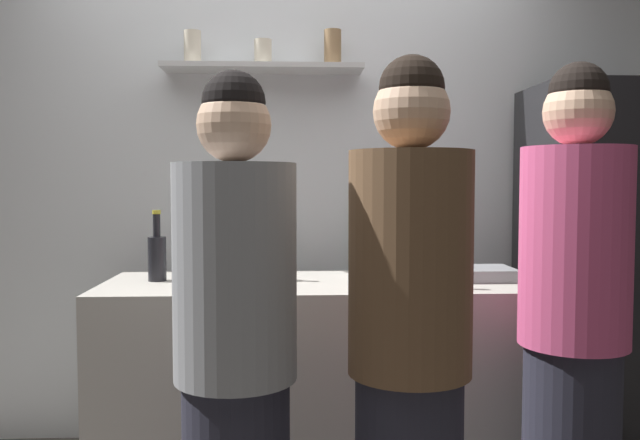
{
  "coord_description": "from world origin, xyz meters",
  "views": [
    {
      "loc": [
        0.04,
        -2.1,
        1.3
      ],
      "look_at": [
        0.15,
        0.53,
        1.15
      ],
      "focal_mm": 36.52,
      "sensor_mm": 36.0,
      "label": 1
    }
  ],
  "objects_px": {
    "refrigerator": "(600,274)",
    "wine_bottle_green_glass": "(405,245)",
    "utensil_holder": "(367,262)",
    "wine_bottle_pale_glass": "(256,255)",
    "water_bottle_plastic": "(219,254)",
    "person_brown_jacket": "(409,360)",
    "person_pink_top": "(573,332)",
    "person_grey_hoodie": "(236,367)",
    "wine_bottle_dark_glass": "(157,256)",
    "wine_bottle_amber_glass": "(403,254)",
    "baking_pan": "(471,274)"
  },
  "relations": [
    {
      "from": "refrigerator",
      "to": "wine_bottle_green_glass",
      "type": "distance_m",
      "value": 0.96
    },
    {
      "from": "utensil_holder",
      "to": "wine_bottle_pale_glass",
      "type": "relative_size",
      "value": 0.81
    },
    {
      "from": "wine_bottle_pale_glass",
      "to": "water_bottle_plastic",
      "type": "distance_m",
      "value": 0.17
    },
    {
      "from": "person_brown_jacket",
      "to": "person_pink_top",
      "type": "xyz_separation_m",
      "value": [
        0.56,
        0.24,
        0.02
      ]
    },
    {
      "from": "refrigerator",
      "to": "person_grey_hoodie",
      "type": "xyz_separation_m",
      "value": [
        -1.59,
        -1.16,
        -0.08
      ]
    },
    {
      "from": "wine_bottle_dark_glass",
      "to": "wine_bottle_amber_glass",
      "type": "bearing_deg",
      "value": -11.89
    },
    {
      "from": "wine_bottle_pale_glass",
      "to": "person_pink_top",
      "type": "bearing_deg",
      "value": -33.59
    },
    {
      "from": "water_bottle_plastic",
      "to": "utensil_holder",
      "type": "bearing_deg",
      "value": 3.63
    },
    {
      "from": "baking_pan",
      "to": "wine_bottle_amber_glass",
      "type": "relative_size",
      "value": 1.02
    },
    {
      "from": "utensil_holder",
      "to": "wine_bottle_amber_glass",
      "type": "xyz_separation_m",
      "value": [
        0.1,
        -0.32,
        0.07
      ]
    },
    {
      "from": "wine_bottle_green_glass",
      "to": "water_bottle_plastic",
      "type": "distance_m",
      "value": 0.81
    },
    {
      "from": "wine_bottle_dark_glass",
      "to": "water_bottle_plastic",
      "type": "distance_m",
      "value": 0.26
    },
    {
      "from": "utensil_holder",
      "to": "wine_bottle_pale_glass",
      "type": "bearing_deg",
      "value": -167.5
    },
    {
      "from": "wine_bottle_green_glass",
      "to": "person_brown_jacket",
      "type": "distance_m",
      "value": 1.11
    },
    {
      "from": "wine_bottle_pale_glass",
      "to": "baking_pan",
      "type": "bearing_deg",
      "value": -2.33
    },
    {
      "from": "baking_pan",
      "to": "utensil_holder",
      "type": "distance_m",
      "value": 0.44
    },
    {
      "from": "utensil_holder",
      "to": "wine_bottle_green_glass",
      "type": "distance_m",
      "value": 0.19
    },
    {
      "from": "wine_bottle_pale_glass",
      "to": "person_grey_hoodie",
      "type": "relative_size",
      "value": 0.17
    },
    {
      "from": "person_pink_top",
      "to": "person_grey_hoodie",
      "type": "bearing_deg",
      "value": -60.0
    },
    {
      "from": "refrigerator",
      "to": "person_brown_jacket",
      "type": "height_order",
      "value": "refrigerator"
    },
    {
      "from": "baking_pan",
      "to": "utensil_holder",
      "type": "xyz_separation_m",
      "value": [
        -0.42,
        0.14,
        0.03
      ]
    },
    {
      "from": "wine_bottle_green_glass",
      "to": "person_grey_hoodie",
      "type": "xyz_separation_m",
      "value": [
        -0.66,
        -1.04,
        -0.24
      ]
    },
    {
      "from": "refrigerator",
      "to": "utensil_holder",
      "type": "bearing_deg",
      "value": -171.68
    },
    {
      "from": "wine_bottle_dark_glass",
      "to": "person_pink_top",
      "type": "xyz_separation_m",
      "value": [
        1.44,
        -0.67,
        -0.17
      ]
    },
    {
      "from": "utensil_holder",
      "to": "wine_bottle_dark_glass",
      "type": "bearing_deg",
      "value": -172.32
    },
    {
      "from": "wine_bottle_pale_glass",
      "to": "wine_bottle_amber_glass",
      "type": "relative_size",
      "value": 0.81
    },
    {
      "from": "wine_bottle_green_glass",
      "to": "person_grey_hoodie",
      "type": "bearing_deg",
      "value": -122.28
    },
    {
      "from": "utensil_holder",
      "to": "wine_bottle_dark_glass",
      "type": "height_order",
      "value": "wine_bottle_dark_glass"
    },
    {
      "from": "utensil_holder",
      "to": "person_brown_jacket",
      "type": "xyz_separation_m",
      "value": [
        -0.0,
        -1.03,
        -0.14
      ]
    },
    {
      "from": "wine_bottle_dark_glass",
      "to": "wine_bottle_green_glass",
      "type": "height_order",
      "value": "wine_bottle_green_glass"
    },
    {
      "from": "refrigerator",
      "to": "wine_bottle_green_glass",
      "type": "xyz_separation_m",
      "value": [
        -0.94,
        -0.12,
        0.15
      ]
    },
    {
      "from": "wine_bottle_pale_glass",
      "to": "utensil_holder",
      "type": "bearing_deg",
      "value": 12.5
    },
    {
      "from": "baking_pan",
      "to": "wine_bottle_pale_glass",
      "type": "xyz_separation_m",
      "value": [
        -0.89,
        0.04,
        0.08
      ]
    },
    {
      "from": "utensil_holder",
      "to": "person_grey_hoodie",
      "type": "xyz_separation_m",
      "value": [
        -0.48,
        -1.0,
        -0.17
      ]
    },
    {
      "from": "water_bottle_plastic",
      "to": "person_brown_jacket",
      "type": "height_order",
      "value": "person_brown_jacket"
    },
    {
      "from": "wine_bottle_dark_glass",
      "to": "wine_bottle_green_glass",
      "type": "xyz_separation_m",
      "value": [
        1.05,
        0.16,
        0.02
      ]
    },
    {
      "from": "wine_bottle_dark_glass",
      "to": "person_pink_top",
      "type": "distance_m",
      "value": 1.6
    },
    {
      "from": "refrigerator",
      "to": "wine_bottle_pale_glass",
      "type": "height_order",
      "value": "refrigerator"
    },
    {
      "from": "wine_bottle_dark_glass",
      "to": "person_brown_jacket",
      "type": "xyz_separation_m",
      "value": [
        0.87,
        -0.91,
        -0.19
      ]
    },
    {
      "from": "baking_pan",
      "to": "wine_bottle_dark_glass",
      "type": "bearing_deg",
      "value": 178.98
    },
    {
      "from": "person_grey_hoodie",
      "to": "person_brown_jacket",
      "type": "xyz_separation_m",
      "value": [
        0.48,
        -0.03,
        0.02
      ]
    },
    {
      "from": "refrigerator",
      "to": "person_grey_hoodie",
      "type": "bearing_deg",
      "value": -143.99
    },
    {
      "from": "wine_bottle_amber_glass",
      "to": "person_brown_jacket",
      "type": "bearing_deg",
      "value": -98.27
    },
    {
      "from": "wine_bottle_pale_glass",
      "to": "wine_bottle_amber_glass",
      "type": "distance_m",
      "value": 0.61
    },
    {
      "from": "baking_pan",
      "to": "person_grey_hoodie",
      "type": "height_order",
      "value": "person_grey_hoodie"
    },
    {
      "from": "utensil_holder",
      "to": "person_grey_hoodie",
      "type": "distance_m",
      "value": 1.12
    },
    {
      "from": "utensil_holder",
      "to": "refrigerator",
      "type": "bearing_deg",
      "value": 8.32
    },
    {
      "from": "person_pink_top",
      "to": "wine_bottle_green_glass",
      "type": "bearing_deg",
      "value": -136.15
    },
    {
      "from": "wine_bottle_dark_glass",
      "to": "water_bottle_plastic",
      "type": "relative_size",
      "value": 1.27
    },
    {
      "from": "baking_pan",
      "to": "wine_bottle_green_glass",
      "type": "relative_size",
      "value": 1.01
    }
  ]
}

